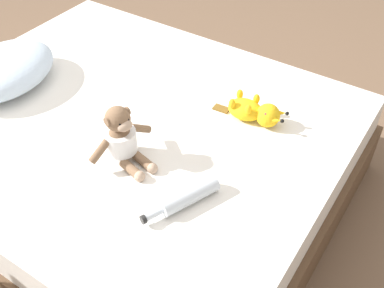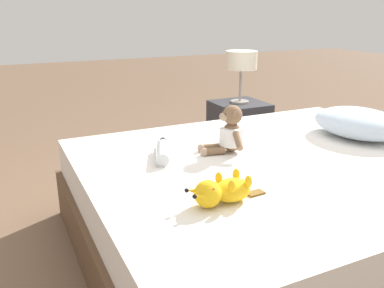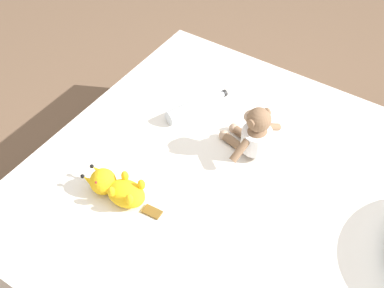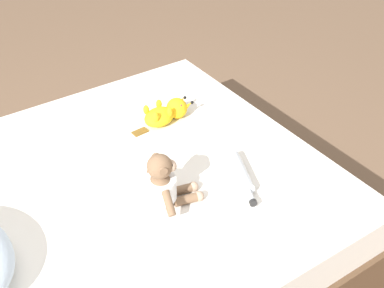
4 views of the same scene
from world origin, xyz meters
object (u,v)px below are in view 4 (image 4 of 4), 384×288
plush_monkey (163,184)px  plush_yellow_creature (167,113)px  bed (107,231)px  glass_bottle (240,174)px

plush_monkey → plush_yellow_creature: 0.57m
plush_monkey → plush_yellow_creature: size_ratio=0.87×
bed → glass_bottle: 0.61m
glass_bottle → plush_monkey: bearing=80.4°
bed → plush_yellow_creature: plush_yellow_creature is taller
bed → plush_yellow_creature: bearing=-59.9°
plush_yellow_creature → bed: bearing=120.1°
bed → glass_bottle: size_ratio=6.27×
bed → glass_bottle: glass_bottle is taller
plush_monkey → bed: bearing=40.3°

